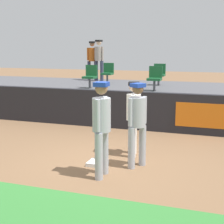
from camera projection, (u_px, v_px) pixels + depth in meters
name	position (u px, v px, depth m)	size (l,w,h in m)	color
ground_plane	(105.00, 164.00, 7.42)	(60.00, 60.00, 0.00)	#846042
first_base	(97.00, 163.00, 7.36)	(0.40, 0.40, 0.08)	white
player_fielder_home	(134.00, 114.00, 7.85)	(0.39, 0.57, 1.76)	white
player_runner_visitor	(137.00, 119.00, 7.06)	(0.47, 0.47, 1.81)	#9EA3AD
player_coach_visitor	(102.00, 123.00, 6.51)	(0.36, 0.53, 1.89)	#9EA3AD
field_wall	(141.00, 111.00, 10.41)	(18.00, 0.26, 1.19)	black
bleacher_platform	(157.00, 101.00, 12.82)	(18.00, 4.80, 1.07)	#59595E
seat_back_left	(108.00, 72.00, 13.95)	(0.44, 0.44, 0.84)	#4C4C51
seat_front_center	(155.00, 77.00, 11.54)	(0.46, 0.44, 0.84)	#4C4C51
seat_back_center	(159.00, 73.00, 13.28)	(0.47, 0.44, 0.84)	#4C4C51
seat_front_left	(90.00, 75.00, 12.29)	(0.44, 0.44, 0.84)	#4C4C51
spectator_hooded	(92.00, 58.00, 15.23)	(0.49, 0.37, 1.74)	#33384C
spectator_capped	(99.00, 57.00, 14.93)	(0.48, 0.44, 1.80)	#33384C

